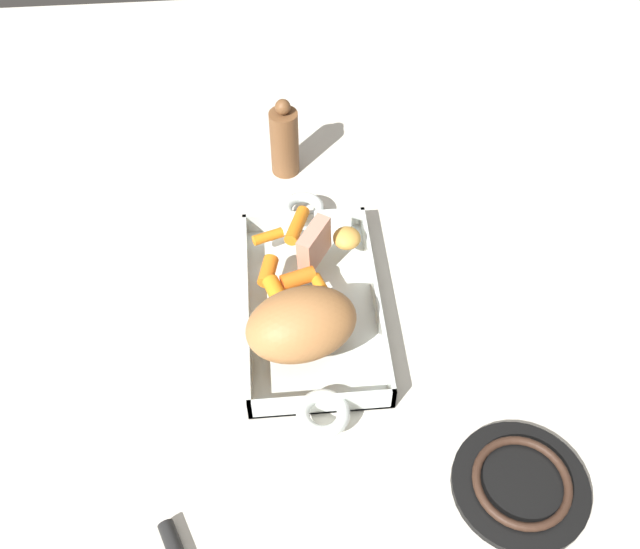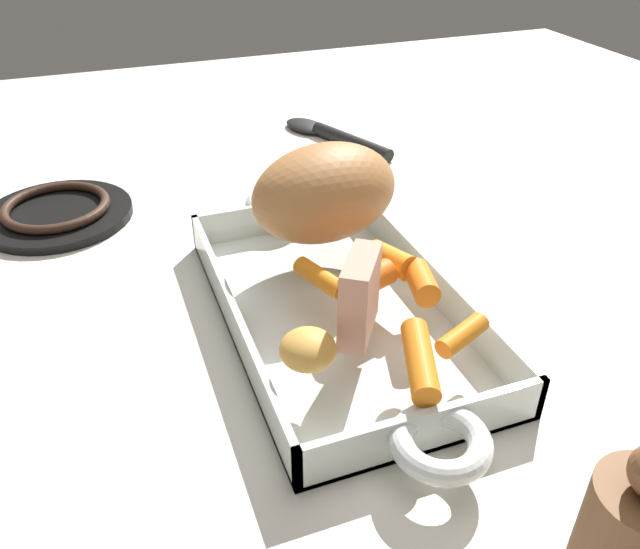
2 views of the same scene
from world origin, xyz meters
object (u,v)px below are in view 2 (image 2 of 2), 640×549
object	(u,v)px
roasting_dish	(337,307)
baby_carrot_southeast	(422,282)
stove_burner_rear	(57,212)
baby_carrot_long	(319,276)
roast_slice_outer	(360,296)
baby_carrot_center_left	(420,361)
potato_whole	(308,349)
serving_spoon	(331,134)
pork_roast	(325,192)
baby_carrot_northwest	(462,335)
baby_carrot_southwest	(390,260)
baby_carrot_short	(367,281)

from	to	relation	value
roasting_dish	baby_carrot_southeast	world-z (taller)	baby_carrot_southeast
baby_carrot_southeast	stove_burner_rear	world-z (taller)	baby_carrot_southeast
stove_burner_rear	baby_carrot_long	bearing A→B (deg)	36.98
roasting_dish	roast_slice_outer	distance (m)	0.09
baby_carrot_center_left	baby_carrot_long	bearing A→B (deg)	-167.72
potato_whole	serving_spoon	distance (m)	0.56
baby_carrot_center_left	potato_whole	xyz separation A→B (m)	(-0.04, -0.07, 0.00)
roast_slice_outer	serving_spoon	xyz separation A→B (m)	(-0.49, 0.16, -0.06)
pork_roast	baby_carrot_northwest	distance (m)	0.21
roasting_dish	stove_burner_rear	world-z (taller)	roasting_dish
roast_slice_outer	pork_roast	bearing A→B (deg)	169.25
baby_carrot_southeast	baby_carrot_southwest	bearing A→B (deg)	-166.99
baby_carrot_short	potato_whole	xyz separation A→B (m)	(0.07, -0.08, 0.00)
baby_carrot_southeast	baby_carrot_southwest	world-z (taller)	baby_carrot_southwest
baby_carrot_southwest	baby_carrot_northwest	bearing A→B (deg)	3.55
baby_carrot_short	potato_whole	world-z (taller)	potato_whole
pork_roast	baby_carrot_northwest	xyz separation A→B (m)	(0.20, 0.04, -0.04)
baby_carrot_southeast	baby_carrot_southwest	size ratio (longest dim) A/B	1.02
baby_carrot_short	serving_spoon	size ratio (longest dim) A/B	0.24
roast_slice_outer	baby_carrot_northwest	xyz separation A→B (m)	(0.04, 0.07, -0.02)
baby_carrot_southeast	potato_whole	world-z (taller)	potato_whole
roast_slice_outer	potato_whole	distance (m)	0.06
potato_whole	roast_slice_outer	bearing A→B (deg)	116.16
baby_carrot_northwest	stove_burner_rear	distance (m)	0.51
baby_carrot_northwest	baby_carrot_southwest	distance (m)	0.11
stove_burner_rear	serving_spoon	bearing A→B (deg)	107.17
baby_carrot_southeast	pork_roast	bearing A→B (deg)	-161.73
roast_slice_outer	serving_spoon	bearing A→B (deg)	161.27
potato_whole	baby_carrot_southeast	bearing A→B (deg)	113.45
baby_carrot_southwest	potato_whole	world-z (taller)	potato_whole
baby_carrot_northwest	baby_carrot_center_left	distance (m)	0.05
roasting_dish	serving_spoon	xyz separation A→B (m)	(-0.42, 0.16, -0.00)
pork_roast	baby_carrot_short	world-z (taller)	pork_roast
baby_carrot_southeast	baby_carrot_northwest	size ratio (longest dim) A/B	0.98
baby_carrot_short	pork_roast	bearing A→B (deg)	179.08
baby_carrot_northwest	baby_carrot_southeast	bearing A→B (deg)	177.95
baby_carrot_northwest	baby_carrot_southwest	xyz separation A→B (m)	(-0.11, -0.01, 0.00)
potato_whole	serving_spoon	xyz separation A→B (m)	(-0.51, 0.22, -0.05)
roasting_dish	serving_spoon	world-z (taller)	roasting_dish
roasting_dish	baby_carrot_long	size ratio (longest dim) A/B	7.88
baby_carrot_southwest	serving_spoon	world-z (taller)	baby_carrot_southwest
baby_carrot_northwest	baby_carrot_southwest	world-z (taller)	baby_carrot_southwest
baby_carrot_long	baby_carrot_southeast	bearing A→B (deg)	60.71
roasting_dish	pork_roast	distance (m)	0.11
roast_slice_outer	roasting_dish	bearing A→B (deg)	172.47
serving_spoon	baby_carrot_center_left	bearing A→B (deg)	143.13
baby_carrot_center_left	roast_slice_outer	bearing A→B (deg)	-160.57
potato_whole	pork_roast	bearing A→B (deg)	155.60
baby_carrot_southwest	potato_whole	size ratio (longest dim) A/B	1.06
baby_carrot_northwest	baby_carrot_long	xyz separation A→B (m)	(-0.12, -0.08, 0.00)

